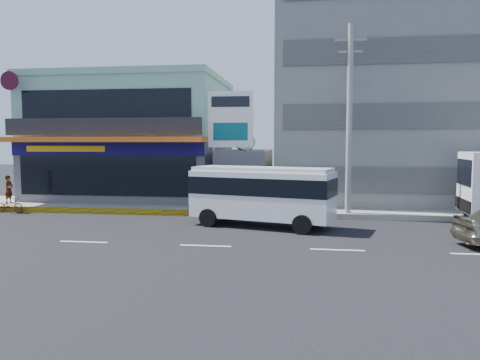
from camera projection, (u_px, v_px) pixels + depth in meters
The scene contains 10 objects.
ground at pixel (206, 246), 18.05m from camera, with size 120.00×120.00×0.00m, color black.
sidewalk at pixel (326, 210), 26.72m from camera, with size 70.00×5.00×0.30m, color gray.
shop_building at pixel (136, 142), 32.61m from camera, with size 12.40×11.70×8.00m.
concrete_building at pixel (401, 97), 30.89m from camera, with size 16.00×12.00×14.00m, color gray.
gap_structure at pixel (246, 177), 29.75m from camera, with size 3.00×6.00×3.50m, color #424247.
satellite_dish at pixel (243, 149), 28.62m from camera, with size 1.50×1.50×0.15m, color slate.
billboard at pixel (231, 126), 26.80m from camera, with size 2.60×0.18×6.90m.
utility_pole_near at pixel (349, 120), 24.10m from camera, with size 1.60×0.30×10.00m.
minibus at pixel (262, 191), 22.03m from camera, with size 7.07×3.88×2.82m.
motorcycle_rider at pixel (9, 200), 26.50m from camera, with size 1.68×0.64×2.12m.
Camera 1 is at (3.81, -17.43, 4.00)m, focal length 35.00 mm.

